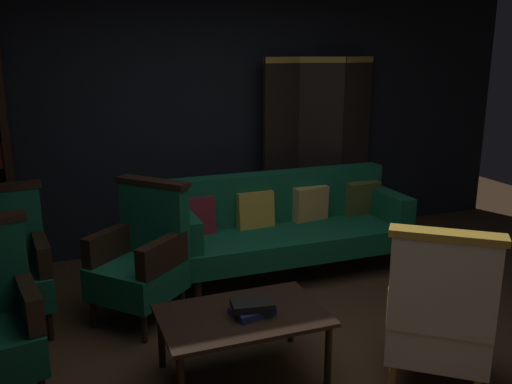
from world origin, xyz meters
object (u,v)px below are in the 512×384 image
velvet_couch (287,222)px  armchair_gilt_accent (439,313)px  folding_screen (319,147)px  armchair_wing_far (5,266)px  armchair_wing_right (142,256)px  coffee_table (242,320)px  book_navy_cloth (252,311)px  book_black_cloth (252,305)px

velvet_couch → armchair_gilt_accent: bearing=-87.7°
folding_screen → armchair_wing_far: size_ratio=1.83×
folding_screen → armchair_wing_right: folding_screen is taller
velvet_couch → armchair_wing_far: 2.33m
velvet_couch → coffee_table: size_ratio=2.12×
armchair_wing_far → book_navy_cloth: bearing=-39.5°
armchair_wing_far → coffee_table: bearing=-39.9°
book_black_cloth → armchair_wing_right: bearing=116.0°
book_black_cloth → velvet_couch: bearing=59.1°
folding_screen → coffee_table: (-1.63, -2.19, -0.61)m
armchair_wing_far → velvet_couch: bearing=7.6°
armchair_gilt_accent → book_navy_cloth: armchair_gilt_accent is taller
book_navy_cloth → folding_screen: bearing=54.7°
folding_screen → velvet_couch: size_ratio=0.90×
armchair_wing_far → book_black_cloth: size_ratio=4.14×
folding_screen → armchair_wing_right: bearing=-149.6°
folding_screen → velvet_couch: (-0.69, -0.74, -0.53)m
book_navy_cloth → armchair_wing_far: bearing=140.5°
armchair_wing_far → book_black_cloth: 1.85m
velvet_couch → armchair_wing_right: size_ratio=2.04×
velvet_couch → armchair_wing_right: (-1.38, -0.47, 0.03)m
armchair_wing_right → velvet_couch: bearing=18.9°
book_navy_cloth → coffee_table: bearing=150.0°
folding_screen → book_black_cloth: size_ratio=7.57×
armchair_wing_right → armchair_wing_far: (-0.93, 0.16, 0.00)m
folding_screen → coffee_table: 2.80m
armchair_wing_right → book_navy_cloth: (0.49, -1.01, -0.05)m
coffee_table → armchair_wing_far: armchair_wing_far is taller
armchair_gilt_accent → armchair_wing_far: (-2.39, 1.67, 0.00)m
coffee_table → book_navy_cloth: size_ratio=4.11×
armchair_gilt_accent → armchair_wing_right: (-1.46, 1.51, 0.00)m
velvet_couch → book_navy_cloth: size_ratio=8.72×
armchair_gilt_accent → armchair_wing_far: bearing=145.0°
armchair_gilt_accent → armchair_wing_right: 2.10m
folding_screen → armchair_gilt_accent: bearing=-102.6°
coffee_table → book_navy_cloth: bearing=-30.0°
coffee_table → armchair_gilt_accent: armchair_gilt_accent is taller
coffee_table → velvet_couch: bearing=57.1°
coffee_table → armchair_wing_far: size_ratio=0.96×
coffee_table → armchair_wing_far: 1.79m
armchair_gilt_accent → folding_screen: bearing=77.4°
velvet_couch → armchair_gilt_accent: size_ratio=2.04×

